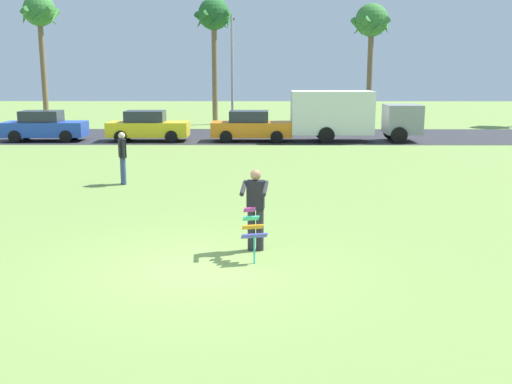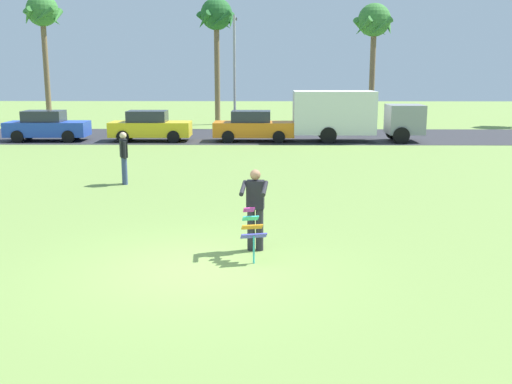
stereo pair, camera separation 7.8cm
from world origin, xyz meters
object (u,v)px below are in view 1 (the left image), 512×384
at_px(streetlight_pole, 232,65).
at_px(person_kite_flyer, 256,207).
at_px(parked_car_blue, 44,126).
at_px(palm_tree_right_near, 214,19).
at_px(parked_car_orange, 251,127).
at_px(parked_truck_grey_van, 347,114).
at_px(palm_tree_left_near, 40,16).
at_px(kite_held, 253,228).
at_px(palm_tree_centre_far, 371,25).
at_px(parked_car_yellow, 148,127).
at_px(person_walker_near, 123,156).

bearing_deg(streetlight_pole, person_kite_flyer, -86.33).
relative_size(parked_car_blue, palm_tree_right_near, 0.51).
xyz_separation_m(parked_car_orange, parked_truck_grey_van, (5.02, -0.00, 0.64)).
bearing_deg(palm_tree_left_near, person_kite_flyer, -63.41).
distance_m(kite_held, palm_tree_centre_far, 30.03).
distance_m(palm_tree_left_near, palm_tree_right_near, 11.58).
distance_m(kite_held, parked_car_yellow, 20.91).
bearing_deg(parked_car_yellow, parked_car_blue, -179.99).
distance_m(kite_held, palm_tree_right_near, 30.69).
relative_size(parked_car_yellow, person_walker_near, 2.44).
bearing_deg(parked_car_yellow, parked_truck_grey_van, 0.00).
bearing_deg(palm_tree_right_near, parked_truck_grey_van, -52.04).
bearing_deg(parked_car_orange, parked_truck_grey_van, -0.01).
height_order(person_kite_flyer, parked_car_blue, person_kite_flyer).
distance_m(person_kite_flyer, palm_tree_left_near, 33.18).
xyz_separation_m(palm_tree_right_near, person_walker_near, (-1.43, -21.81, -6.01)).
distance_m(parked_car_orange, streetlight_pole, 7.94).
height_order(person_kite_flyer, parked_car_orange, person_kite_flyer).
distance_m(parked_truck_grey_van, palm_tree_centre_far, 10.19).
bearing_deg(palm_tree_left_near, palm_tree_centre_far, -3.41).
relative_size(person_kite_flyer, palm_tree_right_near, 0.21).
xyz_separation_m(person_kite_flyer, streetlight_pole, (-1.70, 26.53, 3.05)).
distance_m(parked_car_blue, parked_truck_grey_van, 15.93).
bearing_deg(parked_truck_grey_van, kite_held, -103.11).
distance_m(parked_car_yellow, person_walker_near, 12.09).
distance_m(kite_held, parked_truck_grey_van, 20.65).
bearing_deg(parked_car_blue, parked_truck_grey_van, 0.00).
xyz_separation_m(kite_held, parked_car_yellow, (-5.78, 20.10, 0.10)).
bearing_deg(parked_truck_grey_van, streetlight_pole, 131.59).
bearing_deg(streetlight_pole, person_walker_near, -98.15).
height_order(parked_car_blue, palm_tree_centre_far, palm_tree_centre_far).
height_order(parked_car_yellow, parked_car_orange, same).
height_order(person_kite_flyer, palm_tree_left_near, palm_tree_left_near).
relative_size(kite_held, parked_car_orange, 0.24).
distance_m(parked_truck_grey_van, palm_tree_left_near, 22.31).
distance_m(parked_car_orange, palm_tree_right_near, 11.87).
bearing_deg(palm_tree_left_near, parked_car_yellow, -48.08).
distance_m(person_kite_flyer, parked_truck_grey_van, 19.94).
xyz_separation_m(person_kite_flyer, parked_car_orange, (-0.39, 19.39, -0.18)).
distance_m(palm_tree_left_near, person_walker_near, 24.82).
distance_m(person_kite_flyer, person_walker_near, 8.61).
bearing_deg(palm_tree_centre_far, palm_tree_left_near, 176.59).
relative_size(parked_truck_grey_van, palm_tree_left_near, 0.78).
bearing_deg(parked_car_blue, palm_tree_left_near, 108.72).
relative_size(parked_truck_grey_van, streetlight_pole, 0.96).
xyz_separation_m(person_kite_flyer, parked_car_yellow, (-5.83, 19.39, -0.18)).
distance_m(palm_tree_left_near, palm_tree_centre_far, 21.85).
relative_size(parked_car_blue, parked_truck_grey_van, 0.63).
distance_m(person_kite_flyer, palm_tree_centre_far, 29.29).
xyz_separation_m(palm_tree_left_near, palm_tree_centre_far, (21.80, -1.30, -0.69)).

